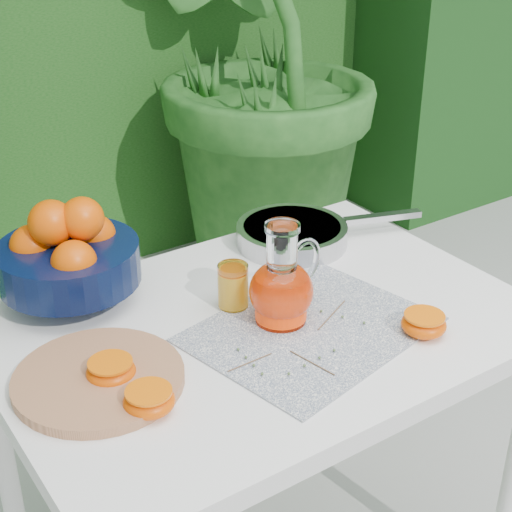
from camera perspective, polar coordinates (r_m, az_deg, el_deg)
potted_plant_right at (r=2.94m, az=-0.83°, el=14.95°), size 2.40×2.40×1.81m
white_table at (r=1.54m, az=0.42°, el=-7.28°), size 1.00×0.70×0.75m
placemat at (r=1.47m, az=4.01°, el=-5.33°), size 0.48×0.41×0.00m
cutting_board at (r=1.35m, az=-11.37°, el=-8.76°), size 0.38×0.38×0.02m
fruit_bowl at (r=1.56m, az=-13.53°, el=0.12°), size 0.32×0.32×0.22m
juice_pitcher at (r=1.46m, az=1.91°, el=-2.31°), size 0.18×0.15×0.20m
juice_tumbler at (r=1.51m, az=-1.68°, el=-2.24°), size 0.06×0.06×0.09m
saute_pan at (r=1.77m, az=2.75°, el=1.65°), size 0.46×0.32×0.05m
orange_halves at (r=1.34m, az=-1.49°, el=-7.80°), size 0.63×0.27×0.04m
thyme_sprigs at (r=1.42m, az=3.27°, el=-6.40°), size 0.32×0.21×0.01m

